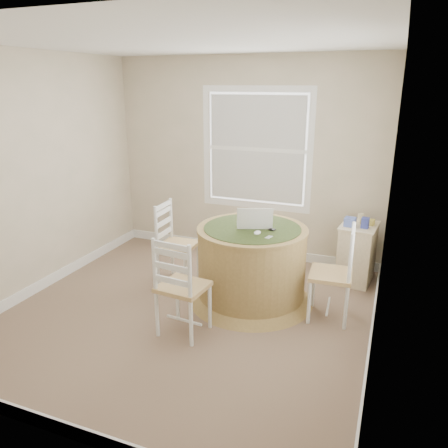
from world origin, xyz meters
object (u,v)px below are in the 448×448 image
at_px(chair_right, 331,274).
at_px(chair_near, 183,286).
at_px(round_table, 252,262).
at_px(corner_chest, 357,253).
at_px(laptop, 254,224).
at_px(chair_left, 178,245).

bearing_deg(chair_right, chair_near, -61.70).
height_order(round_table, corner_chest, round_table).
height_order(round_table, chair_right, chair_right).
bearing_deg(laptop, chair_right, 152.85).
height_order(round_table, laptop, laptop).
bearing_deg(round_table, chair_left, -173.42).
distance_m(chair_near, corner_chest, 2.25).
height_order(chair_left, chair_near, same).
bearing_deg(round_table, corner_chest, 55.67).
bearing_deg(corner_chest, round_table, -131.30).
bearing_deg(chair_left, corner_chest, -68.35).
xyz_separation_m(round_table, chair_left, (-0.93, 0.10, 0.02)).
xyz_separation_m(laptop, corner_chest, (0.99, 0.89, -0.51)).
relative_size(round_table, chair_right, 1.41).
bearing_deg(chair_near, round_table, -109.44).
relative_size(chair_left, corner_chest, 1.36).
relative_size(chair_left, laptop, 2.12).
xyz_separation_m(round_table, laptop, (0.01, 0.04, 0.41)).
bearing_deg(chair_near, corner_chest, -122.81).
bearing_deg(round_table, chair_near, -101.90).
height_order(chair_near, chair_right, same).
distance_m(laptop, corner_chest, 1.42).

